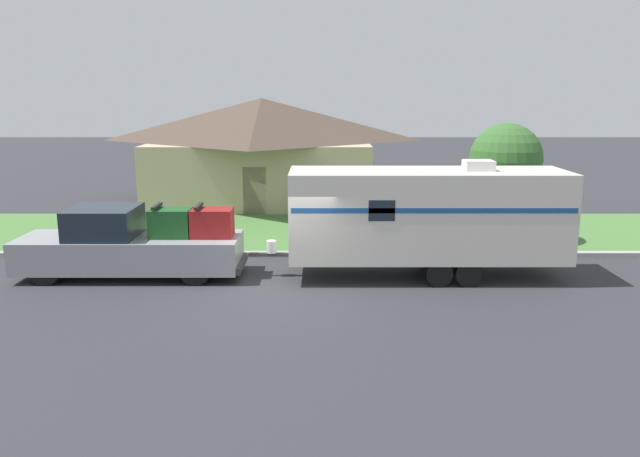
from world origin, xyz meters
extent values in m
plane|color=#2D2D33|center=(0.00, 0.00, 0.00)|extent=(120.00, 120.00, 0.00)
cube|color=#999993|center=(0.00, 3.75, 0.07)|extent=(80.00, 0.30, 0.14)
cube|color=#477538|center=(0.00, 7.40, 0.01)|extent=(80.00, 7.00, 0.03)
cube|color=tan|center=(-1.98, 14.69, 1.46)|extent=(10.12, 7.93, 2.93)
pyramid|color=#4C3D33|center=(-1.98, 14.69, 3.94)|extent=(10.93, 8.57, 2.01)
cube|color=#4C3828|center=(-1.98, 10.75, 1.05)|extent=(1.00, 0.06, 2.10)
cylinder|color=black|center=(-6.72, 0.69, 0.45)|extent=(0.90, 0.28, 0.90)
cylinder|color=black|center=(-6.72, 2.35, 0.45)|extent=(0.90, 0.28, 0.90)
cylinder|color=black|center=(-2.60, 0.69, 0.45)|extent=(0.90, 0.28, 0.90)
cylinder|color=black|center=(-2.60, 2.35, 0.45)|extent=(0.90, 0.28, 0.90)
cube|color=gray|center=(-5.94, 1.52, 0.71)|extent=(3.56, 2.02, 0.92)
cube|color=#19232D|center=(-5.30, 1.52, 1.59)|extent=(1.85, 1.86, 0.84)
cube|color=gray|center=(-2.81, 1.52, 0.71)|extent=(2.68, 2.02, 0.92)
cube|color=#333333|center=(-1.41, 1.52, 0.37)|extent=(0.12, 1.82, 0.20)
cube|color=#194C1E|center=(-3.41, 1.52, 1.56)|extent=(1.15, 0.85, 0.80)
cube|color=black|center=(-3.77, 1.52, 2.04)|extent=(0.10, 0.93, 0.08)
cube|color=maroon|center=(-2.22, 1.52, 1.56)|extent=(1.15, 0.85, 0.80)
cube|color=black|center=(-2.59, 1.52, 2.04)|extent=(0.10, 0.93, 0.08)
cylinder|color=black|center=(4.08, 0.51, 0.36)|extent=(0.72, 0.22, 0.72)
cylinder|color=black|center=(4.08, 2.54, 0.36)|extent=(0.72, 0.22, 0.72)
cylinder|color=black|center=(4.87, 0.51, 0.36)|extent=(0.72, 0.22, 0.72)
cylinder|color=black|center=(4.87, 2.54, 0.36)|extent=(0.72, 0.22, 0.72)
cube|color=beige|center=(3.85, 1.52, 1.82)|extent=(7.73, 2.31, 2.47)
cube|color=navy|center=(3.85, 0.36, 2.13)|extent=(7.57, 0.01, 0.14)
cube|color=#383838|center=(-0.62, 1.52, 0.64)|extent=(1.21, 0.12, 0.10)
cylinder|color=silver|center=(-0.56, 1.52, 0.87)|extent=(0.28, 0.28, 0.36)
cube|color=silver|center=(5.24, 1.52, 3.20)|extent=(0.80, 0.68, 0.28)
cube|color=#19232D|center=(2.46, 0.36, 2.13)|extent=(0.70, 0.01, 0.56)
cylinder|color=brown|center=(-2.98, 4.59, 0.56)|extent=(0.09, 0.09, 1.12)
cube|color=silver|center=(-2.98, 4.59, 1.23)|extent=(0.48, 0.20, 0.22)
cylinder|color=brown|center=(7.31, 5.95, 0.99)|extent=(0.24, 0.24, 1.97)
sphere|color=#38662D|center=(7.31, 5.95, 2.92)|extent=(2.51, 2.51, 2.51)
camera|label=1|loc=(0.83, -15.77, 5.15)|focal=35.00mm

